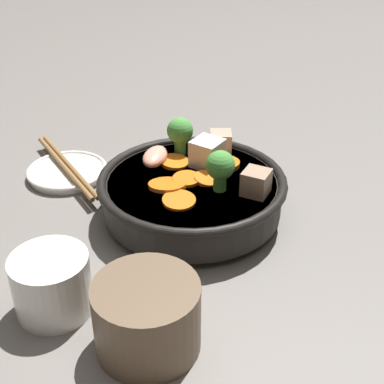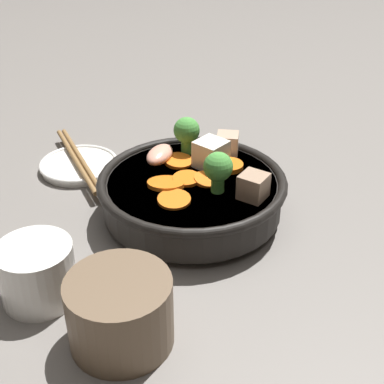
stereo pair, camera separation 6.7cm
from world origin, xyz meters
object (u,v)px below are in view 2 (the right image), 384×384
at_px(dark_mug, 120,311).
at_px(side_saucer, 79,165).
at_px(stirfry_bowl, 193,189).
at_px(tea_cup, 37,272).
at_px(chopsticks_pair, 78,159).

bearing_deg(dark_mug, side_saucer, 21.96).
distance_m(stirfry_bowl, dark_mug, 0.22).
xyz_separation_m(stirfry_bowl, side_saucer, (0.11, 0.18, -0.03)).
relative_size(side_saucer, tea_cup, 1.48).
bearing_deg(tea_cup, side_saucer, 7.09).
bearing_deg(chopsticks_pair, stirfry_bowl, -120.66).
relative_size(side_saucer, chopsticks_pair, 0.61).
bearing_deg(side_saucer, chopsticks_pair, 0.00).
height_order(side_saucer, dark_mug, dark_mug).
bearing_deg(stirfry_bowl, dark_mug, 167.47).
height_order(side_saucer, chopsticks_pair, chopsticks_pair).
bearing_deg(chopsticks_pair, dark_mug, -158.04).
height_order(side_saucer, tea_cup, tea_cup).
bearing_deg(stirfry_bowl, tea_cup, 139.20).
xyz_separation_m(tea_cup, chopsticks_pair, (0.27, 0.03, -0.02)).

